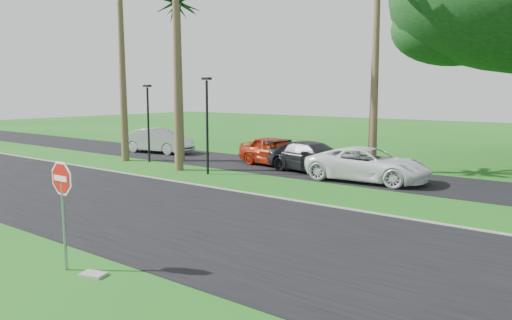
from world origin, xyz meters
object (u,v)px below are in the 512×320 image
object	(u,v)px
car_red	(277,152)
stop_sign_near	(62,193)
car_minivan	(368,165)
car_dark	(314,158)
car_silver	(158,141)

from	to	relation	value
car_red	stop_sign_near	bearing A→B (deg)	-151.78
car_minivan	stop_sign_near	bearing A→B (deg)	173.96
stop_sign_near	car_dark	bearing A→B (deg)	100.09
stop_sign_near	car_silver	distance (m)	21.50
stop_sign_near	car_silver	xyz separation A→B (m)	(-14.78, 15.58, -0.99)
car_red	car_silver	bearing A→B (deg)	99.67
car_dark	car_minivan	xyz separation A→B (m)	(3.19, -0.66, 0.01)
stop_sign_near	car_minivan	world-z (taller)	stop_sign_near
car_silver	car_dark	size ratio (longest dim) A/B	0.93
car_silver	car_dark	xyz separation A→B (m)	(12.10, -0.53, -0.04)
car_red	car_minivan	world-z (taller)	car_red
car_red	car_dark	world-z (taller)	car_red
car_silver	stop_sign_near	bearing A→B (deg)	-146.47
stop_sign_near	car_silver	size ratio (longest dim) A/B	0.55
car_silver	car_red	bearing A→B (deg)	-99.63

